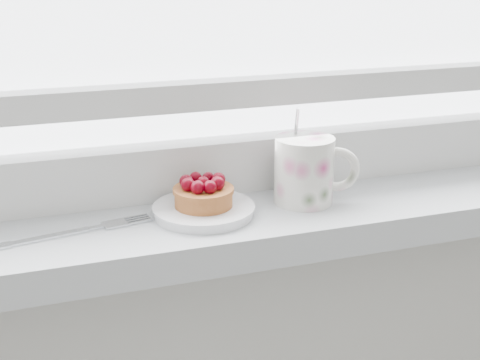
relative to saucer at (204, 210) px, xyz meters
name	(u,v)px	position (x,y,z in m)	size (l,w,h in m)	color
saucer	(204,210)	(0.00, 0.00, 0.00)	(0.12, 0.12, 0.01)	white
raspberry_tart	(203,193)	(0.00, 0.00, 0.02)	(0.07, 0.07, 0.04)	brown
floral_mug	(306,169)	(0.13, 0.00, 0.04)	(0.12, 0.10, 0.12)	silver
fork	(75,232)	(-0.15, -0.01, 0.00)	(0.18, 0.05, 0.00)	silver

